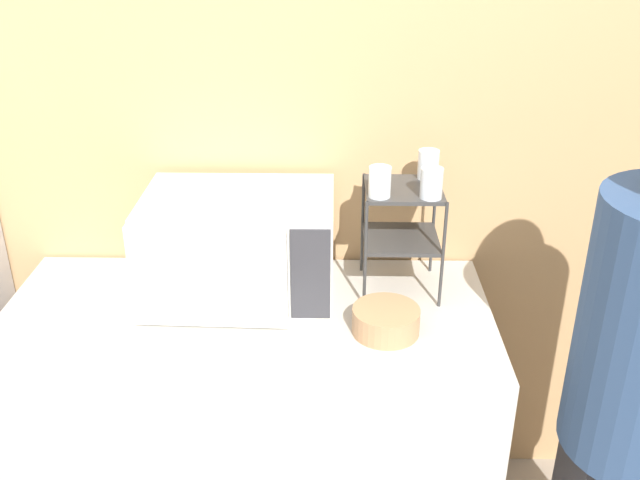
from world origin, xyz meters
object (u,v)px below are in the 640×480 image
at_px(dish_rack, 402,217).
at_px(bowl, 386,321).
at_px(glass_front_left, 380,182).
at_px(microwave, 238,246).
at_px(glass_back_right, 428,164).
at_px(glass_front_right, 432,183).

xyz_separation_m(dish_rack, bowl, (-0.06, -0.26, -0.21)).
bearing_deg(glass_front_left, dish_rack, 42.85).
xyz_separation_m(microwave, dish_rack, (0.50, 0.04, 0.08)).
distance_m(microwave, glass_front_left, 0.48).
bearing_deg(bowl, glass_back_right, 68.03).
bearing_deg(glass_front_right, dish_rack, 131.99).
bearing_deg(bowl, microwave, 153.40).
height_order(dish_rack, glass_front_right, glass_front_right).
bearing_deg(glass_back_right, microwave, -168.30).
bearing_deg(bowl, dish_rack, 77.52).
xyz_separation_m(glass_front_left, glass_front_right, (0.15, -0.01, 0.00)).
bearing_deg(dish_rack, bowl, -102.48).
relative_size(dish_rack, glass_front_right, 3.81).
distance_m(glass_front_left, glass_back_right, 0.22).
relative_size(glass_front_left, bowl, 0.47).
bearing_deg(glass_front_left, glass_front_right, -2.70).
bearing_deg(microwave, dish_rack, 4.61).
xyz_separation_m(glass_back_right, bowl, (-0.14, -0.34, -0.35)).
bearing_deg(glass_front_left, bowl, -84.26).
xyz_separation_m(glass_back_right, glass_front_right, (-0.01, -0.16, 0.00)).
relative_size(glass_front_left, glass_back_right, 1.00).
height_order(glass_front_left, glass_front_right, same).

